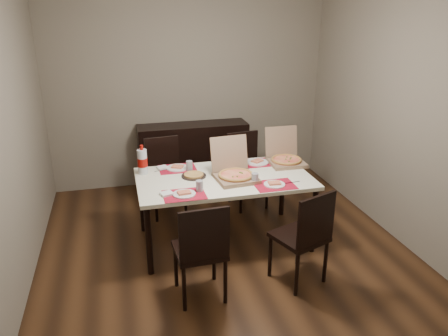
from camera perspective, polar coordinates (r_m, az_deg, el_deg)
The scene contains 18 objects.
ground at distance 4.73m, azimuth 0.09°, elevation -10.56°, with size 3.80×4.00×0.02m, color #442815.
room_walls at distance 4.52m, azimuth -1.27°, elevation 11.65°, with size 3.84×4.02×2.62m.
sideboard at distance 6.12m, azimuth -4.01°, elevation 1.63°, with size 1.50×0.40×0.90m, color black.
dining_table at distance 4.57m, azimuth 0.00°, elevation -1.95°, with size 1.80×1.00×0.75m.
chair_near_left at distance 3.75m, azimuth -2.98°, elevation -10.43°, with size 0.44×0.44×0.93m.
chair_near_right at distance 4.02m, azimuth 10.55°, elevation -8.48°, with size 0.54×0.54×0.93m.
chair_far_left at distance 5.37m, azimuth -7.72°, elevation -0.58°, with size 0.46×0.46×0.93m.
chair_far_right at distance 5.54m, azimuth 2.87°, elevation 0.26°, with size 0.48×0.48×0.93m.
setting_near_left at distance 4.16m, azimuth -4.94°, elevation -3.12°, with size 0.43×0.30×0.11m.
setting_near_right at distance 4.37m, azimuth 5.84°, elevation -1.91°, with size 0.50×0.30×0.11m.
setting_far_left at distance 4.78m, azimuth -5.93°, elevation 0.08°, with size 0.46×0.30×0.11m.
setting_far_right at distance 4.92m, azimuth 3.77°, elevation 0.76°, with size 0.50×0.30×0.11m.
napkin_loose at distance 4.46m, azimuth 0.73°, elevation -1.50°, with size 0.12×0.11×0.02m, color white.
pizza_box_center at distance 4.48m, azimuth 1.40°, elevation -0.68°, with size 0.44×0.48×0.40m.
pizza_box_right at distance 4.97m, azimuth 8.02°, elevation 1.28°, with size 0.39×0.43×0.38m.
faina_plate at distance 4.57m, azimuth -3.97°, elevation -0.96°, with size 0.26×0.26×0.03m.
dip_bowl at distance 4.74m, azimuth 0.96°, elevation -0.06°, with size 0.13×0.13×0.03m, color white.
soda_bottle at distance 4.67m, azimuth -10.61°, elevation 0.83°, with size 0.11×0.11×0.32m.
Camera 1 is at (-0.99, -3.92, 2.45)m, focal length 35.00 mm.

